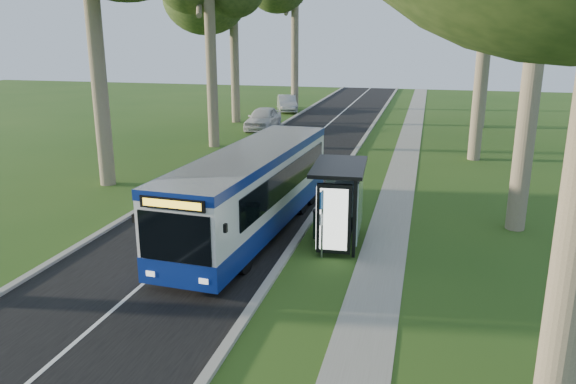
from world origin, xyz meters
name	(u,v)px	position (x,y,z in m)	size (l,w,h in m)	color
ground	(276,273)	(0.00, 0.00, 0.00)	(120.00, 120.00, 0.00)	#274D18
road	(261,183)	(-3.50, 10.00, 0.01)	(7.00, 100.00, 0.02)	black
kerb_east	(332,186)	(0.00, 10.00, 0.06)	(0.25, 100.00, 0.12)	#9E9B93
kerb_west	(193,177)	(-7.00, 10.00, 0.06)	(0.25, 100.00, 0.12)	#9E9B93
centre_line	(261,182)	(-3.50, 10.00, 0.02)	(0.12, 100.00, 0.01)	white
footpath	(397,192)	(3.00, 10.00, 0.01)	(1.50, 100.00, 0.02)	gray
bus	(252,191)	(-1.76, 3.28, 1.55)	(3.09, 11.44, 3.00)	white
bus_stop_sign	(322,215)	(1.10, 1.53, 1.42)	(0.14, 0.31, 2.26)	gray
bus_shelter	(341,192)	(1.51, 2.66, 1.92)	(1.91, 3.27, 2.72)	black
litter_bin	(321,224)	(0.73, 3.28, 0.52)	(0.58, 0.58, 1.02)	black
car_white	(263,118)	(-7.84, 25.05, 0.83)	(1.96, 4.87, 1.66)	silver
car_silver	(287,103)	(-8.56, 35.17, 0.74)	(1.56, 4.48, 1.48)	#A6A8AE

